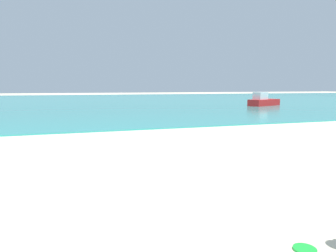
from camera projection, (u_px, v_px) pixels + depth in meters
name	position (u px, v px, depth m)	size (l,w,h in m)	color
water	(68.00, 101.00, 40.80)	(160.00, 60.00, 0.06)	teal
frisbee	(305.00, 249.00, 3.54)	(0.25, 0.25, 0.03)	green
boat_near	(263.00, 101.00, 29.65)	(3.89, 2.53, 1.26)	red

